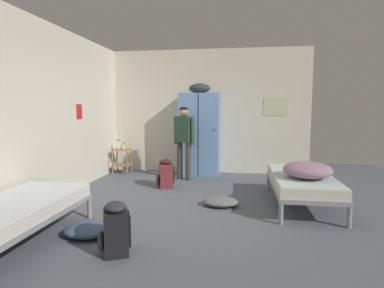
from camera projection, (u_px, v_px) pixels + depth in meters
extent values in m
plane|color=#565B66|center=(189.00, 207.00, 4.80)|extent=(8.74, 8.74, 0.00)
cube|color=beige|center=(208.00, 112.00, 7.35)|extent=(4.65, 0.06, 2.87)
cube|color=beige|center=(47.00, 113.00, 4.98)|extent=(0.06, 5.46, 2.87)
cube|color=beige|center=(276.00, 107.00, 7.07)|extent=(0.55, 0.01, 0.40)
cube|color=red|center=(79.00, 112.00, 5.91)|extent=(0.01, 0.20, 0.28)
cube|color=#6B93C6|center=(190.00, 134.00, 7.16)|extent=(0.44, 0.52, 1.85)
cylinder|color=black|center=(193.00, 130.00, 6.86)|extent=(0.02, 0.03, 0.02)
cube|color=#6B93C6|center=(210.00, 134.00, 7.09)|extent=(0.44, 0.52, 1.85)
cylinder|color=black|center=(214.00, 130.00, 6.79)|extent=(0.02, 0.03, 0.02)
ellipsoid|color=#333842|center=(200.00, 88.00, 7.01)|extent=(0.48, 0.36, 0.22)
cylinder|color=#99704C|center=(113.00, 162.00, 7.21)|extent=(0.03, 0.03, 0.55)
cylinder|color=#99704C|center=(127.00, 163.00, 7.16)|extent=(0.03, 0.03, 0.55)
cylinder|color=#99704C|center=(117.00, 160.00, 7.47)|extent=(0.03, 0.03, 0.55)
cylinder|color=#99704C|center=(131.00, 161.00, 7.42)|extent=(0.03, 0.03, 0.55)
cube|color=#99704C|center=(122.00, 165.00, 7.33)|extent=(0.38, 0.30, 0.02)
cube|color=#99704C|center=(122.00, 150.00, 7.28)|extent=(0.38, 0.30, 0.02)
cylinder|color=gray|center=(315.00, 183.00, 5.76)|extent=(0.06, 0.06, 0.28)
cylinder|color=gray|center=(268.00, 182.00, 5.89)|extent=(0.06, 0.06, 0.28)
cylinder|color=gray|center=(349.00, 217.00, 3.95)|extent=(0.06, 0.06, 0.28)
cylinder|color=gray|center=(281.00, 214.00, 4.08)|extent=(0.06, 0.06, 0.28)
cube|color=gray|center=(301.00, 185.00, 4.90)|extent=(0.90, 1.90, 0.06)
cube|color=beige|center=(302.00, 179.00, 4.89)|extent=(0.87, 1.84, 0.14)
cube|color=silver|center=(302.00, 175.00, 4.88)|extent=(0.86, 1.82, 0.01)
cylinder|color=gray|center=(34.00, 205.00, 4.45)|extent=(0.06, 0.06, 0.28)
cylinder|color=gray|center=(89.00, 208.00, 4.32)|extent=(0.06, 0.06, 0.28)
cube|color=gray|center=(14.00, 217.00, 3.46)|extent=(0.90, 1.90, 0.06)
cube|color=silver|center=(13.00, 209.00, 3.45)|extent=(0.87, 1.84, 0.14)
cube|color=silver|center=(13.00, 202.00, 3.44)|extent=(0.86, 1.82, 0.01)
ellipsoid|color=gray|center=(307.00, 170.00, 4.62)|extent=(0.71, 0.73, 0.24)
cylinder|color=#3D3833|center=(188.00, 161.00, 6.61)|extent=(0.12, 0.12, 0.80)
cylinder|color=#3D3833|center=(180.00, 160.00, 6.71)|extent=(0.12, 0.12, 0.80)
cube|color=#284233|center=(184.00, 129.00, 6.58)|extent=(0.38, 0.30, 0.55)
cylinder|color=#284233|center=(192.00, 131.00, 6.49)|extent=(0.08, 0.08, 0.57)
cylinder|color=#284233|center=(176.00, 131.00, 6.69)|extent=(0.08, 0.08, 0.57)
sphere|color=tan|center=(184.00, 112.00, 6.54)|extent=(0.20, 0.20, 0.20)
ellipsoid|color=black|center=(184.00, 109.00, 6.54)|extent=(0.19, 0.19, 0.11)
cylinder|color=silver|center=(119.00, 145.00, 7.30)|extent=(0.07, 0.07, 0.19)
cylinder|color=#2666B2|center=(118.00, 140.00, 7.29)|extent=(0.04, 0.04, 0.04)
cylinder|color=beige|center=(124.00, 146.00, 7.23)|extent=(0.05, 0.05, 0.13)
cylinder|color=black|center=(124.00, 143.00, 7.22)|extent=(0.03, 0.03, 0.02)
cube|color=maroon|center=(166.00, 176.00, 6.00)|extent=(0.33, 0.38, 0.46)
ellipsoid|color=#42191E|center=(158.00, 180.00, 5.99)|extent=(0.15, 0.25, 0.20)
ellipsoid|color=#42191E|center=(166.00, 162.00, 5.97)|extent=(0.30, 0.34, 0.10)
cube|color=black|center=(172.00, 173.00, 6.11)|extent=(0.04, 0.06, 0.32)
cube|color=black|center=(173.00, 175.00, 5.94)|extent=(0.04, 0.06, 0.32)
cube|color=black|center=(116.00, 232.00, 3.26)|extent=(0.35, 0.39, 0.46)
ellipsoid|color=#2D2D33|center=(101.00, 241.00, 3.23)|extent=(0.17, 0.25, 0.20)
ellipsoid|color=#2D2D33|center=(115.00, 207.00, 3.23)|extent=(0.31, 0.35, 0.10)
cube|color=black|center=(128.00, 225.00, 3.38)|extent=(0.04, 0.06, 0.32)
cube|color=black|center=(130.00, 231.00, 3.21)|extent=(0.04, 0.06, 0.32)
ellipsoid|color=slate|center=(221.00, 202.00, 4.87)|extent=(0.55, 0.43, 0.14)
ellipsoid|color=#42567A|center=(87.00, 230.00, 3.72)|extent=(0.58, 0.44, 0.14)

